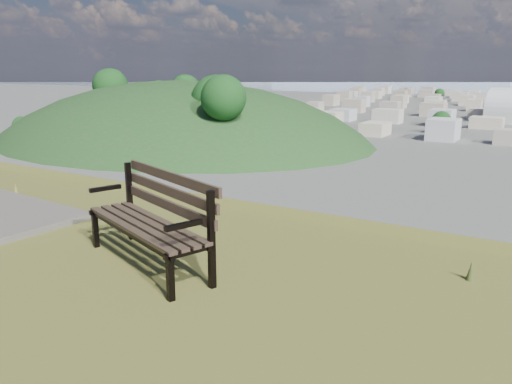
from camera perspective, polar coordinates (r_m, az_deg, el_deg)
The scene contains 3 objects.
park_bench at distance 4.80m, azimuth -11.58°, elevation -2.49°, with size 1.75×1.08×0.87m.
green_wooded_hill at distance 196.96m, azimuth -8.78°, elevation 5.98°, with size 175.58×140.46×87.79m.
city_trees at distance 322.39m, azimuth 26.32°, elevation 8.61°, with size 406.52×387.20×9.98m.
Camera 1 is at (2.91, -1.30, 26.83)m, focal length 35.00 mm.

